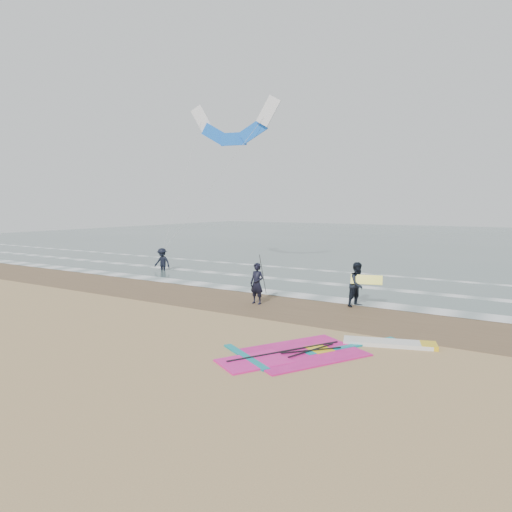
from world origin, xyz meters
The scene contains 11 objects.
ground centered at (0.00, 0.00, 0.00)m, with size 120.00×120.00×0.00m, color tan.
sea_water centered at (0.00, 48.00, 0.01)m, with size 120.00×80.00×0.02m, color #47605E.
wet_sand_band centered at (0.00, 6.00, 0.00)m, with size 120.00×5.00×0.01m, color brown.
foam_waterline centered at (0.00, 10.44, 0.03)m, with size 120.00×9.15×0.02m.
windsurf_rig centered at (4.24, 1.20, 0.04)m, with size 5.71×5.40×0.14m.
person_standing centered at (-0.92, 5.68, 0.90)m, with size 0.66×0.43×1.81m, color black.
person_walking centered at (2.99, 7.51, 0.95)m, with size 0.92×0.72×1.90m, color black.
person_wading centered at (-11.44, 10.98, 0.93)m, with size 1.20×0.69×1.85m, color black.
held_pole centered at (-0.62, 5.68, 1.33)m, with size 0.17×0.86×1.82m.
carried_kiteboard centered at (3.39, 7.41, 1.20)m, with size 1.30×0.51×0.39m.
surf_kite centered at (-7.72, 13.88, 9.28)m, with size 7.11×3.21×9.75m.
Camera 1 is at (9.30, -11.03, 4.32)m, focal length 32.00 mm.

